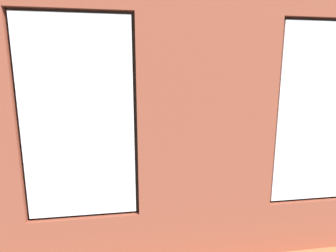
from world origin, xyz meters
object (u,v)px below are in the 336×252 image
object	(u,v)px
potted_plant_mid_room_small	(186,139)
potted_plant_corner_near_left	(236,124)
couch_by_window	(204,200)
potted_plant_beside_window_right	(3,187)
couch_left	(285,159)
coffee_table	(161,153)
media_console	(38,161)
potted_plant_near_tv	(51,160)
remote_gray	(166,151)
potted_plant_foreground_right	(74,125)
papasan_chair	(142,132)
cup_ceramic	(161,148)
potted_plant_between_couches	(306,170)
tv_flatscreen	(35,127)
table_plant_small	(175,142)
potted_plant_by_left_couch	(238,140)
candle_jar	(153,146)

from	to	relation	value
potted_plant_mid_room_small	potted_plant_corner_near_left	bearing A→B (deg)	-149.18
couch_by_window	potted_plant_beside_window_right	xyz separation A→B (m)	(2.40, 0.11, 0.39)
couch_left	coffee_table	world-z (taller)	couch_left
media_console	potted_plant_near_tv	world-z (taller)	potted_plant_near_tv
remote_gray	potted_plant_foreground_right	distance (m)	3.22
papasan_chair	potted_plant_beside_window_right	distance (m)	4.44
cup_ceramic	potted_plant_foreground_right	size ratio (longest dim) A/B	0.09
potted_plant_foreground_right	potted_plant_beside_window_right	world-z (taller)	potted_plant_beside_window_right
couch_left	potted_plant_beside_window_right	distance (m)	4.76
media_console	potted_plant_beside_window_right	world-z (taller)	potted_plant_beside_window_right
potted_plant_between_couches	potted_plant_mid_room_small	distance (m)	3.36
tv_flatscreen	potted_plant_mid_room_small	xyz separation A→B (m)	(-3.25, -1.05, -0.59)
couch_by_window	potted_plant_beside_window_right	world-z (taller)	potted_plant_beside_window_right
potted_plant_beside_window_right	potted_plant_mid_room_small	xyz separation A→B (m)	(-2.85, -3.35, -0.34)
table_plant_small	couch_by_window	bearing A→B (deg)	90.15
potted_plant_by_left_couch	potted_plant_near_tv	size ratio (longest dim) A/B	0.51
cup_ceramic	potted_plant_foreground_right	bearing A→B (deg)	-45.53
candle_jar	potted_plant_mid_room_small	bearing A→B (deg)	-130.90
media_console	potted_plant_beside_window_right	size ratio (longest dim) A/B	0.94
potted_plant_foreground_right	papasan_chair	bearing A→B (deg)	171.20
tv_flatscreen	potted_plant_corner_near_left	distance (m)	5.48
media_console	remote_gray	bearing A→B (deg)	174.24
media_console	tv_flatscreen	world-z (taller)	tv_flatscreen
papasan_chair	potted_plant_beside_window_right	xyz separation A→B (m)	(1.76, 4.06, 0.28)
couch_by_window	potted_plant_foreground_right	xyz separation A→B (m)	(2.49, -4.24, 0.31)
coffee_table	potted_plant_between_couches	bearing A→B (deg)	132.64
candle_jar	potted_plant_by_left_couch	distance (m)	2.28
media_console	potted_plant_by_left_couch	size ratio (longest dim) A/B	2.10
cup_ceramic	potted_plant_between_couches	world-z (taller)	potted_plant_between_couches
potted_plant_by_left_couch	coffee_table	bearing A→B (deg)	21.31
remote_gray	media_console	bearing A→B (deg)	-102.80
potted_plant_corner_near_left	table_plant_small	bearing A→B (deg)	43.23
potted_plant_foreground_right	potted_plant_corner_near_left	distance (m)	4.72
couch_left	potted_plant_corner_near_left	distance (m)	2.87
papasan_chair	potted_plant_by_left_couch	distance (m)	2.58
potted_plant_mid_room_small	candle_jar	bearing A→B (deg)	49.10
potted_plant_by_left_couch	potted_plant_foreground_right	bearing A→B (deg)	-18.57
table_plant_small	papasan_chair	xyz separation A→B (m)	(0.63, -1.76, -0.13)
couch_left	remote_gray	distance (m)	2.39
couch_left	table_plant_small	distance (m)	2.23
coffee_table	cup_ceramic	size ratio (longest dim) A/B	11.72
couch_left	potted_plant_between_couches	world-z (taller)	potted_plant_between_couches
table_plant_small	potted_plant_near_tv	xyz separation A→B (m)	(2.22, 1.05, 0.05)
couch_left	media_console	distance (m)	4.94
remote_gray	papasan_chair	xyz separation A→B (m)	(0.39, -2.03, -0.02)
coffee_table	potted_plant_foreground_right	bearing A→B (deg)	-45.53
potted_plant_by_left_couch	table_plant_small	bearing A→B (deg)	20.93
candle_jar	media_console	world-z (taller)	candle_jar
candle_jar	potted_plant_by_left_couch	size ratio (longest dim) A/B	0.23
candle_jar	papasan_chair	xyz separation A→B (m)	(0.15, -1.80, -0.07)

